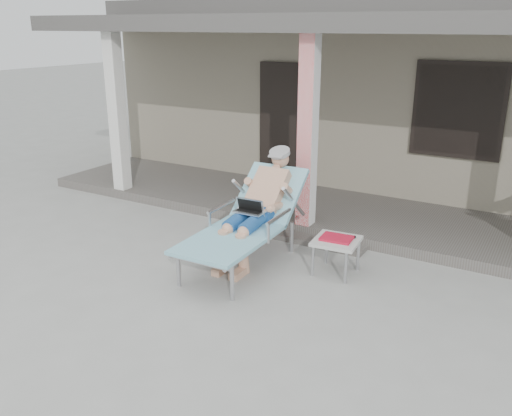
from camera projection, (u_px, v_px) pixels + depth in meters
The scene contains 7 objects.
ground at pixel (223, 293), 6.08m from camera, with size 60.00×60.00×0.00m, color #9E9E99.
house at pixel (400, 87), 10.86m from camera, with size 10.40×5.40×3.30m.
porch_deck at pixel (328, 211), 8.51m from camera, with size 10.00×2.00×0.15m, color #605B56.
porch_overhang at pixel (335, 30), 7.59m from camera, with size 10.00×2.30×2.85m.
porch_step at pixel (296, 237), 7.58m from camera, with size 2.00×0.30×0.07m, color #605B56.
lounger at pixel (252, 194), 6.70m from camera, with size 0.87×2.20×1.42m.
side_table at pixel (336, 243), 6.45m from camera, with size 0.56×0.56×0.47m.
Camera 1 is at (3.06, -4.52, 2.86)m, focal length 38.00 mm.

